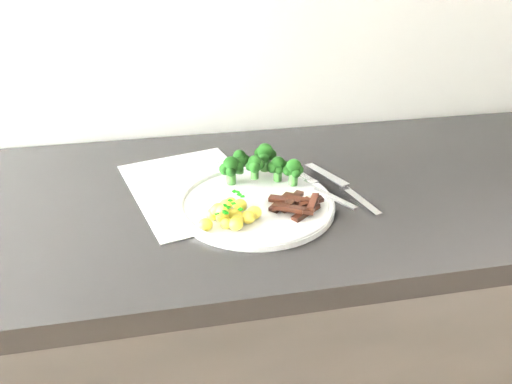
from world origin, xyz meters
The scene contains 8 objects.
counter centered at (0.02, 1.67, 0.45)m, with size 2.40×0.60×0.90m.
recipe_paper centered at (-0.15, 1.71, 0.90)m, with size 0.29×0.36×0.00m.
plate centered at (-0.05, 1.62, 0.91)m, with size 0.28×0.28×0.02m.
broccoli centered at (-0.03, 1.70, 0.95)m, with size 0.15×0.09×0.07m.
potatoes centered at (-0.10, 1.57, 0.92)m, with size 0.11×0.09×0.04m.
beef_strips centered at (0.02, 1.58, 0.92)m, with size 0.10×0.09×0.02m.
fork centered at (0.08, 1.61, 0.92)m, with size 0.07×0.16×0.02m.
knife centered at (0.13, 1.62, 0.91)m, with size 0.08×0.21×0.02m.
Camera 1 is at (-0.19, 0.87, 1.34)m, focal length 34.97 mm.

